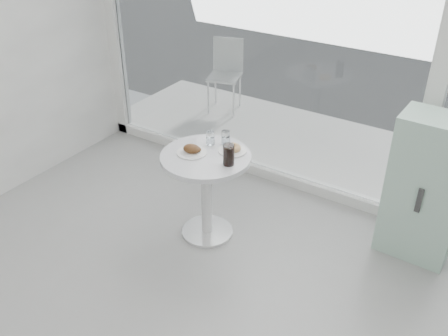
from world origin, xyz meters
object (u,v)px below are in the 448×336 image
Objects in this scene: mint_cabinet at (426,188)px; patio_chair at (226,70)px; main_table at (206,179)px; cola_glass at (229,155)px; plate_fritter at (192,150)px; plate_donut at (233,149)px; water_tumbler_b at (226,138)px; water_tumbler_a at (210,139)px.

mint_cabinet is 1.35× the size of patio_chair.
patio_chair is (-1.23, 2.22, 0.00)m from main_table.
mint_cabinet reaches higher than cola_glass.
patio_chair is at bearing 116.47° from plate_fritter.
water_tumbler_b reaches higher than plate_donut.
plate_donut is 0.14m from water_tumbler_b.
patio_chair is 3.89× the size of plate_donut.
water_tumbler_a is (-0.21, 0.00, 0.03)m from plate_donut.
plate_fritter is 2.12× the size of water_tumbler_b.
plate_donut is 0.22m from water_tumbler_a.
plate_donut is (1.37, -2.05, 0.24)m from patio_chair.
water_tumbler_a reaches higher than water_tumbler_b.
water_tumbler_b reaches higher than plate_fritter.
plate_donut is (-1.39, -0.57, 0.19)m from mint_cabinet.
plate_fritter is 2.08× the size of water_tumbler_a.
mint_cabinet reaches higher than water_tumbler_a.
water_tumbler_b reaches higher than main_table.
main_table is 4.61× the size of cola_glass.
plate_fritter reaches higher than plate_donut.
patio_chair is 2.48m from plate_donut.
main_table is 6.85× the size of water_tumbler_b.
water_tumbler_b is 0.33m from cola_glass.
cola_glass is at bearing -32.67° from water_tumbler_a.
plate_fritter is (1.12, -2.25, 0.24)m from patio_chair.
main_table is 0.27m from plate_fritter.
plate_fritter is at bearing -81.05° from patio_chair.
water_tumbler_a reaches higher than plate_donut.
water_tumbler_b is at bearing 126.63° from cola_glass.
mint_cabinet is (1.54, 0.74, 0.05)m from main_table.
main_table is 1.70m from mint_cabinet.
water_tumbler_a is (0.04, 0.20, 0.02)m from plate_fritter.
patio_chair is 2.36m from water_tumbler_b.
plate_fritter is at bearing -100.19° from water_tumbler_a.
main_table is at bearing -152.81° from mint_cabinet.
plate_fritter is at bearing -162.76° from main_table.
water_tumbler_a is at bearing 179.28° from plate_donut.
water_tumbler_a is at bearing 147.33° from cola_glass.
cola_glass reaches higher than water_tumbler_a.
patio_chair is 7.73× the size of water_tumbler_a.
mint_cabinet is at bearing 30.13° from cola_glass.
patio_chair is 5.30× the size of cola_glass.
patio_chair reaches higher than main_table.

